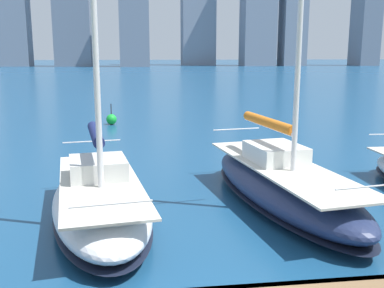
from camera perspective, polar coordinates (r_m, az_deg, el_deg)
name	(u,v)px	position (r m, az deg, el deg)	size (l,w,h in m)	color
city_skyline	(166,3)	(165.78, -3.32, 17.41)	(174.79, 24.62, 52.87)	slate
sailboat_orange	(282,183)	(14.44, 11.30, -4.86)	(3.80, 9.13, 10.41)	navy
sailboat_navy	(100,198)	(13.03, -11.57, -6.71)	(3.69, 7.88, 13.17)	white
channel_buoy	(111,119)	(30.72, -10.19, 3.11)	(0.70, 0.70, 1.40)	green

